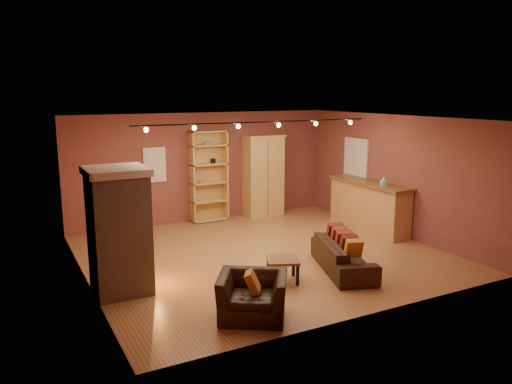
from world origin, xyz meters
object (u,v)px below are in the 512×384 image
loveseat (343,250)px  bookcase (208,175)px  coffee_table (283,262)px  bar_counter (369,205)px  armchair (253,289)px  fireplace (119,231)px  armoire (263,175)px

loveseat → bookcase: bearing=29.3°
loveseat → coffee_table: 1.29m
bar_counter → armchair: (-4.74, -3.01, -0.16)m
loveseat → coffee_table: size_ratio=2.78×
fireplace → armoire: size_ratio=0.97×
coffee_table → bar_counter: bearing=28.7°
bookcase → armoire: (1.54, -0.15, -0.10)m
bar_counter → coffee_table: bearing=-151.3°
armchair → coffee_table: (1.13, 1.03, -0.09)m
loveseat → armchair: armchair is taller
bar_counter → loveseat: bearing=-138.7°
armoire → loveseat: armoire is taller
bar_counter → bookcase: bearing=140.2°
fireplace → loveseat: (3.92, -0.93, -0.67)m
bar_counter → armchair: size_ratio=2.06×
bookcase → armchair: 5.90m
fireplace → bar_counter: 6.36m
armoire → armchair: armoire is taller
loveseat → armchair: bearing=131.1°
bookcase → armoire: 1.55m
armoire → coffee_table: bearing=-114.4°
fireplace → bar_counter: (6.24, 1.11, -0.46)m
armoire → loveseat: bearing=-99.1°
loveseat → coffee_table: (-1.29, 0.06, -0.04)m
bookcase → coffee_table: (-0.47, -4.59, -0.84)m
armoire → loveseat: (-0.72, -4.50, -0.71)m
loveseat → fireplace: bearing=96.0°
bar_counter → fireplace: bearing=-169.9°
fireplace → coffee_table: fireplace is taller
bar_counter → coffee_table: bar_counter is taller
bookcase → armchair: (-1.60, -5.62, -0.75)m
fireplace → armoire: armoire is taller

